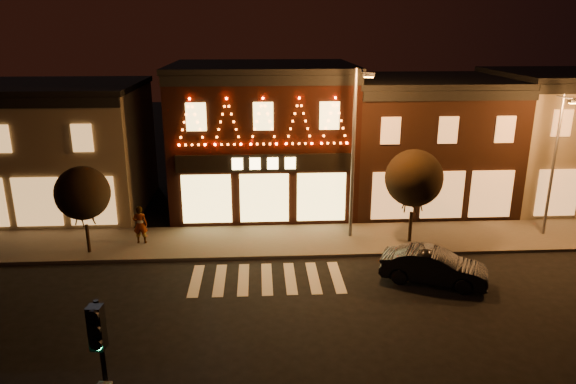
{
  "coord_description": "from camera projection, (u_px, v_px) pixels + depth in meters",
  "views": [
    {
      "loc": [
        -0.27,
        -16.51,
        10.31
      ],
      "look_at": [
        0.9,
        4.0,
        3.87
      ],
      "focal_mm": 33.11,
      "sensor_mm": 36.0,
      "label": 1
    }
  ],
  "objects": [
    {
      "name": "sidewalk_far",
      "position": [
        305.0,
        240.0,
        26.54
      ],
      "size": [
        44.0,
        4.0,
        0.15
      ],
      "primitive_type": "cube",
      "color": "#47423D",
      "rests_on": "ground"
    },
    {
      "name": "building_right_b",
      "position": [
        569.0,
        137.0,
        31.99
      ],
      "size": [
        9.2,
        8.28,
        7.8
      ],
      "color": "#80735B",
      "rests_on": "ground"
    },
    {
      "name": "dark_sedan",
      "position": [
        434.0,
        267.0,
        22.14
      ],
      "size": [
        4.59,
        3.09,
        1.43
      ],
      "primitive_type": "imported",
      "rotation": [
        0.0,
        0.0,
        1.17
      ],
      "color": "black",
      "rests_on": "ground"
    },
    {
      "name": "building_left",
      "position": [
        36.0,
        148.0,
        30.36
      ],
      "size": [
        12.2,
        8.28,
        7.3
      ],
      "color": "#80735B",
      "rests_on": "ground"
    },
    {
      "name": "pedestrian",
      "position": [
        140.0,
        225.0,
        25.76
      ],
      "size": [
        0.69,
        0.46,
        1.89
      ],
      "primitive_type": "imported",
      "rotation": [
        0.0,
        0.0,
        3.13
      ],
      "color": "gray",
      "rests_on": "sidewalk_far"
    },
    {
      "name": "traffic_signal_near",
      "position": [
        101.0,
        357.0,
        11.71
      ],
      "size": [
        0.34,
        0.47,
        4.51
      ],
      "rotation": [
        0.0,
        0.0,
        -0.11
      ],
      "color": "black",
      "rests_on": "sidewalk_near"
    },
    {
      "name": "building_pulp",
      "position": [
        263.0,
        136.0,
        30.9
      ],
      "size": [
        10.2,
        8.34,
        8.3
      ],
      "color": "black",
      "rests_on": "ground"
    },
    {
      "name": "building_right_a",
      "position": [
        423.0,
        141.0,
        31.55
      ],
      "size": [
        9.2,
        8.28,
        7.5
      ],
      "color": "black",
      "rests_on": "ground"
    },
    {
      "name": "streetlamp_mid",
      "position": [
        355.0,
        142.0,
        25.23
      ],
      "size": [
        0.62,
        1.91,
        8.32
      ],
      "rotation": [
        0.0,
        0.0,
        -0.15
      ],
      "color": "#59595E",
      "rests_on": "sidewalk_far"
    },
    {
      "name": "tree_right",
      "position": [
        414.0,
        178.0,
        25.29
      ],
      "size": [
        2.76,
        2.76,
        4.61
      ],
      "rotation": [
        0.0,
        0.0,
        0.12
      ],
      "color": "black",
      "rests_on": "sidewalk_far"
    },
    {
      "name": "streetlamp_right",
      "position": [
        556.0,
        155.0,
        25.74
      ],
      "size": [
        0.66,
        1.62,
        7.08
      ],
      "rotation": [
        0.0,
        0.0,
        0.25
      ],
      "color": "#59595E",
      "rests_on": "sidewalk_far"
    },
    {
      "name": "ground",
      "position": [
        269.0,
        330.0,
        18.83
      ],
      "size": [
        120.0,
        120.0,
        0.0
      ],
      "primitive_type": "plane",
      "color": "black",
      "rests_on": "ground"
    },
    {
      "name": "tree_left",
      "position": [
        83.0,
        193.0,
        24.14
      ],
      "size": [
        2.47,
        2.47,
        4.13
      ],
      "rotation": [
        0.0,
        0.0,
        0.03
      ],
      "color": "black",
      "rests_on": "sidewalk_far"
    }
  ]
}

